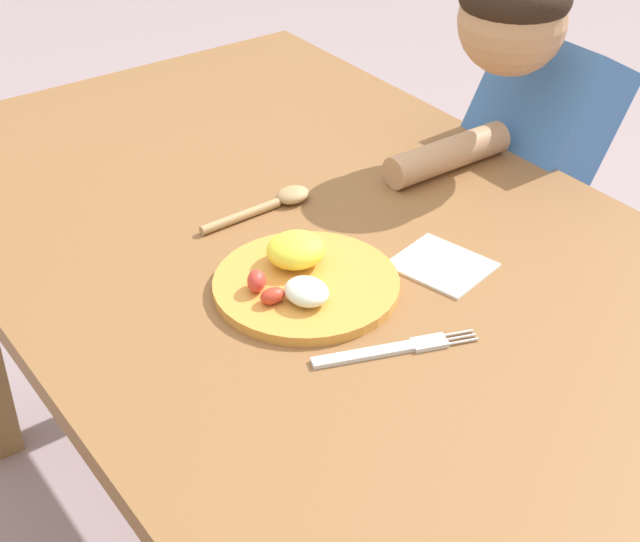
{
  "coord_description": "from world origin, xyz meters",
  "views": [
    {
      "loc": [
        0.96,
        -0.67,
        1.46
      ],
      "look_at": [
        0.1,
        -0.06,
        0.75
      ],
      "focal_mm": 53.43,
      "sensor_mm": 36.0,
      "label": 1
    }
  ],
  "objects_px": {
    "plate": "(303,278)",
    "fork": "(389,350)",
    "person": "(526,211)",
    "spoon": "(275,202)"
  },
  "relations": [
    {
      "from": "plate",
      "to": "fork",
      "type": "bearing_deg",
      "value": 2.37
    },
    {
      "from": "plate",
      "to": "person",
      "type": "height_order",
      "value": "person"
    },
    {
      "from": "plate",
      "to": "spoon",
      "type": "bearing_deg",
      "value": 156.38
    },
    {
      "from": "plate",
      "to": "spoon",
      "type": "relative_size",
      "value": 1.3
    },
    {
      "from": "fork",
      "to": "person",
      "type": "distance_m",
      "value": 0.68
    },
    {
      "from": "fork",
      "to": "spoon",
      "type": "bearing_deg",
      "value": 97.97
    },
    {
      "from": "spoon",
      "to": "person",
      "type": "bearing_deg",
      "value": -8.69
    },
    {
      "from": "person",
      "to": "spoon",
      "type": "bearing_deg",
      "value": 83.29
    },
    {
      "from": "plate",
      "to": "person",
      "type": "bearing_deg",
      "value": 103.2
    },
    {
      "from": "plate",
      "to": "person",
      "type": "distance_m",
      "value": 0.63
    }
  ]
}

